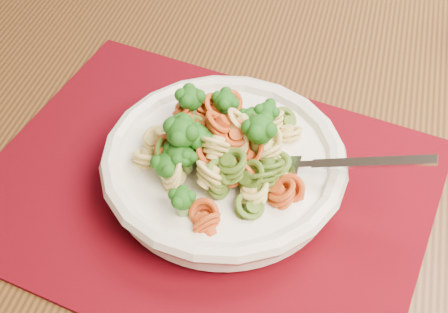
# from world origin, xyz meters

# --- Properties ---
(dining_table) EXTENTS (1.48, 0.98, 0.71)m
(dining_table) POSITION_xyz_m (-0.60, 0.18, 0.62)
(dining_table) COLOR brown
(dining_table) RESTS_ON ground
(placemat) EXTENTS (0.50, 0.42, 0.00)m
(placemat) POSITION_xyz_m (-0.62, 0.06, 0.71)
(placemat) COLOR #54030D
(placemat) RESTS_ON dining_table
(pasta_bowl) EXTENTS (0.24, 0.24, 0.05)m
(pasta_bowl) POSITION_xyz_m (-0.60, 0.07, 0.74)
(pasta_bowl) COLOR white
(pasta_bowl) RESTS_ON placemat
(pasta_broccoli_heap) EXTENTS (0.20, 0.20, 0.06)m
(pasta_broccoli_heap) POSITION_xyz_m (-0.60, 0.07, 0.76)
(pasta_broccoli_heap) COLOR #D6BE6A
(pasta_broccoli_heap) RESTS_ON pasta_bowl
(fork) EXTENTS (0.18, 0.04, 0.08)m
(fork) POSITION_xyz_m (-0.54, 0.06, 0.76)
(fork) COLOR silver
(fork) RESTS_ON pasta_bowl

